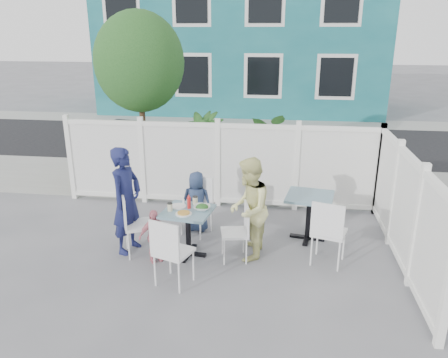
# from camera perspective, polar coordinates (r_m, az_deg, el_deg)

# --- Properties ---
(ground) EXTENTS (80.00, 80.00, 0.00)m
(ground) POSITION_cam_1_polar(r_m,az_deg,el_deg) (6.31, -4.94, -11.63)
(ground) COLOR slate
(near_sidewalk) EXTENTS (24.00, 2.60, 0.01)m
(near_sidewalk) POSITION_cam_1_polar(r_m,az_deg,el_deg) (9.72, -0.16, -0.28)
(near_sidewalk) COLOR gray
(near_sidewalk) RESTS_ON ground
(street) EXTENTS (24.00, 5.00, 0.01)m
(street) POSITION_cam_1_polar(r_m,az_deg,el_deg) (13.24, 2.01, 4.93)
(street) COLOR black
(street) RESTS_ON ground
(far_sidewalk) EXTENTS (24.00, 1.60, 0.01)m
(far_sidewalk) POSITION_cam_1_polar(r_m,az_deg,el_deg) (16.26, 3.11, 7.55)
(far_sidewalk) COLOR gray
(far_sidewalk) RESTS_ON ground
(building) EXTENTS (11.00, 6.00, 6.00)m
(building) POSITION_cam_1_polar(r_m,az_deg,el_deg) (19.37, 2.59, 18.30)
(building) COLOR #15606A
(building) RESTS_ON ground
(fence_back) EXTENTS (5.86, 0.08, 1.60)m
(fence_back) POSITION_cam_1_polar(r_m,az_deg,el_deg) (8.14, -0.81, 1.66)
(fence_back) COLOR white
(fence_back) RESTS_ON ground
(fence_right) EXTENTS (0.08, 3.66, 1.60)m
(fence_right) POSITION_cam_1_polar(r_m,az_deg,el_deg) (6.60, 22.49, -4.05)
(fence_right) COLOR white
(fence_right) RESTS_ON ground
(tree) EXTENTS (1.80, 1.62, 3.59)m
(tree) POSITION_cam_1_polar(r_m,az_deg,el_deg) (9.07, -11.04, 14.74)
(tree) COLOR #382316
(tree) RESTS_ON ground
(utility_cabinet) EXTENTS (0.70, 0.55, 1.18)m
(utility_cabinet) POSITION_cam_1_polar(r_m,az_deg,el_deg) (10.27, -12.60, 3.73)
(utility_cabinet) COLOR gold
(utility_cabinet) RESTS_ON ground
(potted_shrub_a) EXTENTS (1.23, 1.23, 1.65)m
(potted_shrub_a) POSITION_cam_1_polar(r_m,az_deg,el_deg) (8.87, -3.00, 3.36)
(potted_shrub_a) COLOR #1B451A
(potted_shrub_a) RESTS_ON ground
(potted_shrub_b) EXTENTS (1.76, 1.66, 1.55)m
(potted_shrub_b) POSITION_cam_1_polar(r_m,az_deg,el_deg) (8.64, 8.17, 2.43)
(potted_shrub_b) COLOR #1B451A
(potted_shrub_b) RESTS_ON ground
(main_table) EXTENTS (0.77, 0.77, 0.72)m
(main_table) POSITION_cam_1_polar(r_m,az_deg,el_deg) (6.43, -4.74, -5.41)
(main_table) COLOR #466F78
(main_table) RESTS_ON ground
(spare_table) EXTENTS (0.82, 0.82, 0.75)m
(spare_table) POSITION_cam_1_polar(r_m,az_deg,el_deg) (7.01, 11.08, -3.40)
(spare_table) COLOR #466F78
(spare_table) RESTS_ON ground
(chair_left) EXTENTS (0.55, 0.56, 0.95)m
(chair_left) POSITION_cam_1_polar(r_m,az_deg,el_deg) (6.58, -11.86, -5.25)
(chair_left) COLOR white
(chair_left) RESTS_ON ground
(chair_right) EXTENTS (0.45, 0.46, 0.86)m
(chair_right) POSITION_cam_1_polar(r_m,az_deg,el_deg) (6.32, 2.04, -6.36)
(chair_right) COLOR white
(chair_right) RESTS_ON ground
(chair_back) EXTENTS (0.54, 0.53, 0.94)m
(chair_back) POSITION_cam_1_polar(r_m,az_deg,el_deg) (7.16, -3.36, -2.89)
(chair_back) COLOR white
(chair_back) RESTS_ON ground
(chair_near) EXTENTS (0.55, 0.54, 0.96)m
(chair_near) POSITION_cam_1_polar(r_m,az_deg,el_deg) (5.68, -7.08, -8.95)
(chair_near) COLOR white
(chair_near) RESTS_ON ground
(chair_spare) EXTENTS (0.56, 0.54, 0.99)m
(chair_spare) POSITION_cam_1_polar(r_m,az_deg,el_deg) (6.28, 13.46, -6.33)
(chair_spare) COLOR white
(chair_spare) RESTS_ON ground
(man) EXTENTS (0.53, 0.67, 1.62)m
(man) POSITION_cam_1_polar(r_m,az_deg,el_deg) (6.61, -12.62, -2.75)
(man) COLOR #181C4A
(man) RESTS_ON ground
(woman) EXTENTS (0.61, 0.77, 1.51)m
(woman) POSITION_cam_1_polar(r_m,az_deg,el_deg) (6.30, 3.25, -3.94)
(woman) COLOR #D8D73F
(woman) RESTS_ON ground
(boy) EXTENTS (0.51, 0.34, 1.02)m
(boy) POSITION_cam_1_polar(r_m,az_deg,el_deg) (7.22, -3.60, -2.96)
(boy) COLOR navy
(boy) RESTS_ON ground
(toddler) EXTENTS (0.48, 0.45, 0.80)m
(toddler) POSITION_cam_1_polar(r_m,az_deg,el_deg) (6.39, -9.14, -7.33)
(toddler) COLOR pink
(toddler) RESTS_ON ground
(plate_main) EXTENTS (0.24, 0.24, 0.01)m
(plate_main) POSITION_cam_1_polar(r_m,az_deg,el_deg) (6.23, -5.29, -4.55)
(plate_main) COLOR white
(plate_main) RESTS_ON main_table
(plate_side) EXTENTS (0.23, 0.23, 0.02)m
(plate_side) POSITION_cam_1_polar(r_m,az_deg,el_deg) (6.50, -5.98, -3.55)
(plate_side) COLOR white
(plate_side) RESTS_ON main_table
(salad_bowl) EXTENTS (0.24, 0.24, 0.06)m
(salad_bowl) POSITION_cam_1_polar(r_m,az_deg,el_deg) (6.36, -2.88, -3.78)
(salad_bowl) COLOR white
(salad_bowl) RESTS_ON main_table
(coffee_cup_a) EXTENTS (0.07, 0.07, 0.11)m
(coffee_cup_a) POSITION_cam_1_polar(r_m,az_deg,el_deg) (6.35, -7.07, -3.68)
(coffee_cup_a) COLOR beige
(coffee_cup_a) RESTS_ON main_table
(coffee_cup_b) EXTENTS (0.08, 0.08, 0.11)m
(coffee_cup_b) POSITION_cam_1_polar(r_m,az_deg,el_deg) (6.55, -3.78, -2.83)
(coffee_cup_b) COLOR beige
(coffee_cup_b) RESTS_ON main_table
(ketchup_bottle) EXTENTS (0.05, 0.05, 0.17)m
(ketchup_bottle) POSITION_cam_1_polar(r_m,az_deg,el_deg) (6.40, -4.60, -3.12)
(ketchup_bottle) COLOR red
(ketchup_bottle) RESTS_ON main_table
(salt_shaker) EXTENTS (0.03, 0.03, 0.07)m
(salt_shaker) POSITION_cam_1_polar(r_m,az_deg,el_deg) (6.57, -5.30, -3.00)
(salt_shaker) COLOR white
(salt_shaker) RESTS_ON main_table
(pepper_shaker) EXTENTS (0.03, 0.03, 0.07)m
(pepper_shaker) POSITION_cam_1_polar(r_m,az_deg,el_deg) (6.57, -4.53, -3.02)
(pepper_shaker) COLOR black
(pepper_shaker) RESTS_ON main_table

